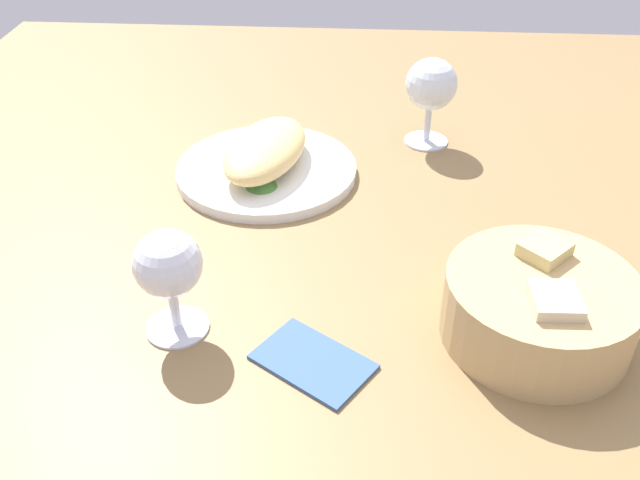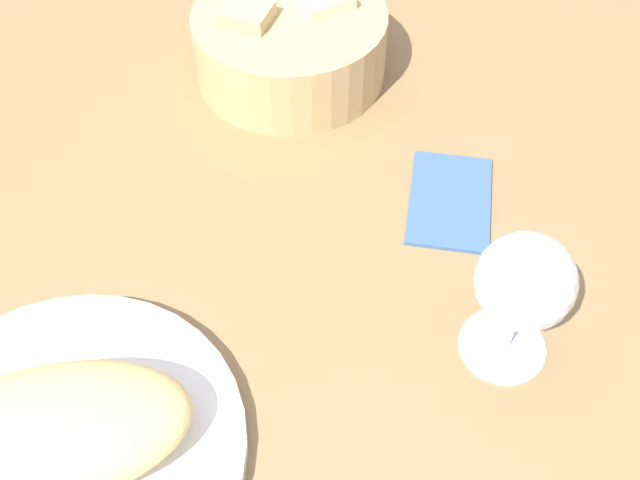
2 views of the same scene
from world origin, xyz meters
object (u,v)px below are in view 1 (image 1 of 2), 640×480
(wine_glass_far, at_px, (431,88))
(folded_napkin, at_px, (313,360))
(bread_basket, at_px, (539,307))
(plate, at_px, (266,170))
(wine_glass_near, at_px, (168,269))

(wine_glass_far, bearing_deg, folded_napkin, -16.10)
(folded_napkin, bearing_deg, bread_basket, 48.29)
(bread_basket, height_order, wine_glass_far, wine_glass_far)
(plate, relative_size, wine_glass_near, 2.12)
(bread_basket, bearing_deg, folded_napkin, -75.87)
(wine_glass_near, relative_size, wine_glass_far, 0.91)
(wine_glass_near, xyz_separation_m, wine_glass_far, (-0.43, 0.28, 0.01))
(wine_glass_near, bearing_deg, wine_glass_far, 147.08)
(wine_glass_near, bearing_deg, folded_napkin, 74.11)
(plate, bearing_deg, wine_glass_far, 116.33)
(wine_glass_far, relative_size, folded_napkin, 1.18)
(bread_basket, distance_m, wine_glass_far, 0.43)
(plate, bearing_deg, bread_basket, 45.84)
(bread_basket, xyz_separation_m, wine_glass_near, (0.01, -0.36, 0.04))
(folded_napkin, bearing_deg, plate, 138.50)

